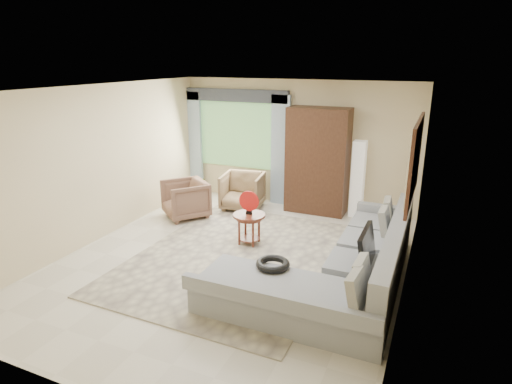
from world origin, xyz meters
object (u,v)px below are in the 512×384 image
at_px(potted_plant, 201,187).
at_px(floor_lamp, 358,179).
at_px(sectional_sofa, 346,271).
at_px(armchair_left, 185,199).
at_px(tv_screen, 367,248).
at_px(armoire, 318,161).
at_px(coffee_table, 249,229).
at_px(armchair_right, 243,191).

xyz_separation_m(potted_plant, floor_lamp, (3.36, 0.32, 0.48)).
height_order(sectional_sofa, floor_lamp, floor_lamp).
bearing_deg(armchair_left, potted_plant, 145.00).
bearing_deg(floor_lamp, potted_plant, -174.51).
bearing_deg(tv_screen, potted_plant, 145.98).
height_order(sectional_sofa, tv_screen, tv_screen).
bearing_deg(armoire, sectional_sofa, -66.94).
bearing_deg(coffee_table, tv_screen, -24.89).
xyz_separation_m(armchair_left, potted_plant, (-0.31, 1.09, -0.10)).
relative_size(sectional_sofa, armchair_right, 4.18).
relative_size(coffee_table, armchair_right, 0.65).
bearing_deg(armchair_left, coffee_table, 16.98).
height_order(sectional_sofa, armchair_left, sectional_sofa).
bearing_deg(sectional_sofa, armoire, 113.06).
distance_m(coffee_table, potted_plant, 2.67).
relative_size(potted_plant, floor_lamp, 0.36).
bearing_deg(coffee_table, sectional_sofa, -25.40).
height_order(armchair_right, armoire, armoire).
xyz_separation_m(armchair_left, armchair_right, (0.81, 0.89, 0.01)).
height_order(armchair_right, floor_lamp, floor_lamp).
bearing_deg(armoire, floor_lamp, 4.29).
relative_size(sectional_sofa, armchair_left, 4.30).
bearing_deg(armchair_left, armchair_right, 86.64).
distance_m(tv_screen, armoire, 3.37).
relative_size(coffee_table, armoire, 0.26).
height_order(tv_screen, coffee_table, tv_screen).
xyz_separation_m(sectional_sofa, tv_screen, (0.27, -0.10, 0.44)).
xyz_separation_m(potted_plant, armoire, (2.56, 0.26, 0.78)).
bearing_deg(potted_plant, coffee_table, -41.82).
distance_m(tv_screen, armchair_right, 3.89).
bearing_deg(armchair_left, floor_lamp, 64.12).
xyz_separation_m(sectional_sofa, armchair_right, (-2.67, 2.43, 0.09)).
relative_size(sectional_sofa, armoire, 1.65).
bearing_deg(potted_plant, armchair_left, -74.18).
distance_m(sectional_sofa, tv_screen, 0.52).
distance_m(armchair_left, potted_plant, 1.14).
distance_m(sectional_sofa, potted_plant, 4.62).
relative_size(armchair_left, floor_lamp, 0.54).
distance_m(tv_screen, armchair_left, 4.11).
bearing_deg(floor_lamp, armoire, -175.71).
bearing_deg(tv_screen, armchair_left, 156.30).
distance_m(potted_plant, armoire, 2.69).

